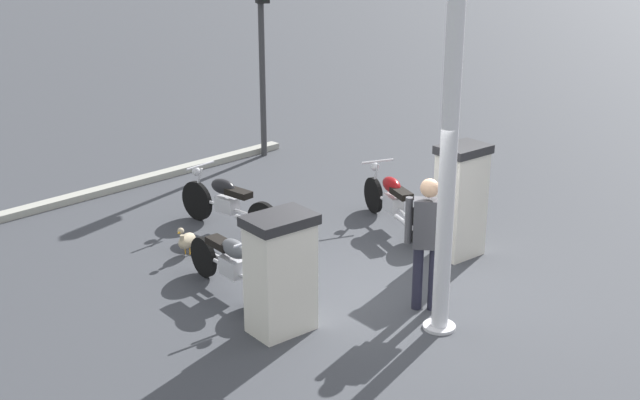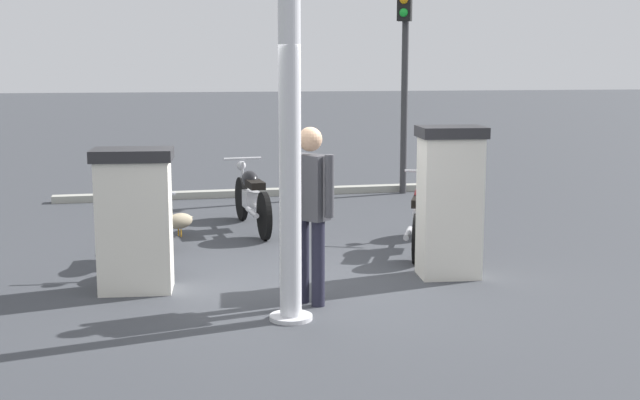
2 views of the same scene
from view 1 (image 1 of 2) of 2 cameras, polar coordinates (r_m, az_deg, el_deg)
The scene contains 11 objects.
ground_plane at distance 11.21m, azimuth 4.38°, elevation -6.21°, with size 120.00×120.00×0.00m, color #383A3F.
fuel_pump_near at distance 12.15m, azimuth 9.54°, elevation -0.01°, with size 0.61×0.74×1.66m.
fuel_pump_far at distance 9.91m, azimuth -2.72°, elevation -4.99°, with size 0.65×0.84×1.48m.
motorcycle_near_pump at distance 13.19m, azimuth 5.04°, elevation -0.04°, with size 2.02×0.94×0.94m.
motorcycle_far_pump at distance 11.00m, azimuth -6.06°, elevation -4.25°, with size 1.89×0.56×0.92m.
motorcycle_extra at distance 13.09m, azimuth -6.32°, elevation -0.18°, with size 2.15×0.56×0.96m.
attendant_person at distance 10.39m, azimuth 7.34°, elevation -2.40°, with size 0.50×0.43×1.74m.
wandering_duck at distance 12.35m, azimuth -9.08°, elevation -2.72°, with size 0.35×0.46×0.48m.
roadside_traffic_light at distance 16.48m, azimuth -3.96°, elevation 11.62°, with size 0.40×0.30×3.78m.
canopy_support_pole at distance 9.62m, azimuth 8.67°, elevation 1.55°, with size 0.40×0.40×4.01m.
road_edge_kerb at distance 15.67m, azimuth -12.12°, elevation 1.32°, with size 0.52×6.66×0.12m.
Camera 1 is at (-6.81, 7.44, 4.90)m, focal length 46.93 mm.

